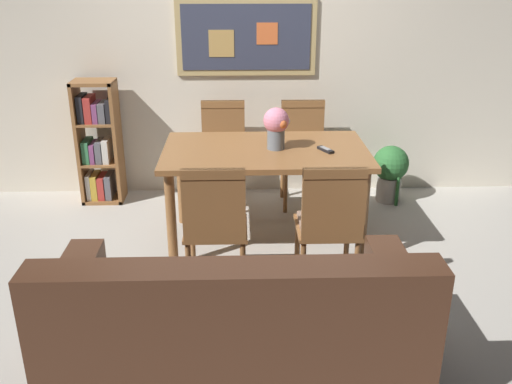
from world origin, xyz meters
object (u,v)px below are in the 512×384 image
object	(u,v)px
dining_chair_near_left	(215,220)
flower_vase	(276,125)
dining_chair_far_left	(223,145)
dining_chair_far_right	(303,145)
tv_remote	(326,150)
leather_couch	(235,335)
dining_chair_near_right	(330,219)
dining_table	(265,161)
bookshelf	(99,145)
potted_ivy	(390,170)

from	to	relation	value
dining_chair_near_left	flower_vase	size ratio (longest dim) A/B	2.98
dining_chair_far_left	dining_chair_far_right	size ratio (longest dim) A/B	1.00
dining_chair_far_right	tv_remote	size ratio (longest dim) A/B	5.74
leather_couch	tv_remote	distance (m)	1.75
dining_chair_near_right	tv_remote	world-z (taller)	dining_chair_near_right
dining_table	bookshelf	size ratio (longest dim) A/B	1.37
dining_chair_near_right	bookshelf	world-z (taller)	bookshelf
tv_remote	dining_chair_far_left	bearing A→B (deg)	131.21
flower_vase	potted_ivy	bearing A→B (deg)	35.70
dining_chair_near_left	potted_ivy	size ratio (longest dim) A/B	1.65
dining_chair_near_left	potted_ivy	world-z (taller)	dining_chair_near_left
dining_table	flower_vase	distance (m)	0.29
dining_chair_far_right	leather_couch	world-z (taller)	dining_chair_far_right
dining_table	bookshelf	world-z (taller)	bookshelf
dining_chair_far_right	leather_couch	bearing A→B (deg)	-103.81
leather_couch	flower_vase	size ratio (longest dim) A/B	5.89
dining_chair_far_right	tv_remote	bearing A→B (deg)	-85.95
dining_table	dining_chair_far_right	xyz separation A→B (m)	(0.37, 0.80, -0.12)
dining_table	dining_chair_near_left	bearing A→B (deg)	-114.77
dining_chair_far_left	flower_vase	xyz separation A→B (m)	(0.41, -0.80, 0.40)
dining_chair_far_right	tv_remote	xyz separation A→B (m)	(0.06, -0.87, 0.23)
bookshelf	dining_chair_far_left	bearing A→B (deg)	-3.96
dining_chair_near_left	dining_chair_far_left	world-z (taller)	same
bookshelf	tv_remote	bearing A→B (deg)	-26.90
flower_vase	tv_remote	size ratio (longest dim) A/B	1.93
flower_vase	tv_remote	distance (m)	0.40
dining_chair_far_left	tv_remote	distance (m)	1.18
dining_chair_near_left	tv_remote	bearing A→B (deg)	41.25
dining_chair_near_right	dining_chair_far_left	xyz separation A→B (m)	(-0.70, 1.57, 0.00)
dining_table	leather_couch	bearing A→B (deg)	-97.85
potted_ivy	tv_remote	xyz separation A→B (m)	(-0.73, -0.85, 0.48)
dining_chair_far_right	bookshelf	xyz separation A→B (m)	(-1.81, 0.08, -0.01)
bookshelf	flower_vase	world-z (taller)	bookshelf
dining_chair_near_left	dining_table	bearing A→B (deg)	65.23
flower_vase	tv_remote	world-z (taller)	flower_vase
tv_remote	dining_chair_near_right	bearing A→B (deg)	-95.25
dining_chair_near_left	flower_vase	distance (m)	0.95
potted_ivy	tv_remote	distance (m)	1.22
dining_table	dining_chair_far_left	size ratio (longest dim) A/B	1.65
dining_chair_near_right	flower_vase	bearing A→B (deg)	110.88
bookshelf	tv_remote	world-z (taller)	bookshelf
leather_couch	bookshelf	size ratio (longest dim) A/B	1.64
dining_chair_near_right	tv_remote	size ratio (longest dim) A/B	5.74
dining_chair_near_left	bookshelf	bearing A→B (deg)	123.76
dining_chair_near_left	dining_chair_near_right	xyz separation A→B (m)	(0.72, -0.01, 0.00)
dining_chair_near_left	leather_couch	world-z (taller)	dining_chair_near_left
dining_chair_far_left	bookshelf	xyz separation A→B (m)	(-1.11, 0.08, -0.01)
bookshelf	flower_vase	bearing A→B (deg)	-30.11
dining_chair_near_left	flower_vase	world-z (taller)	flower_vase
dining_chair_far_right	leather_couch	size ratio (longest dim) A/B	0.51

